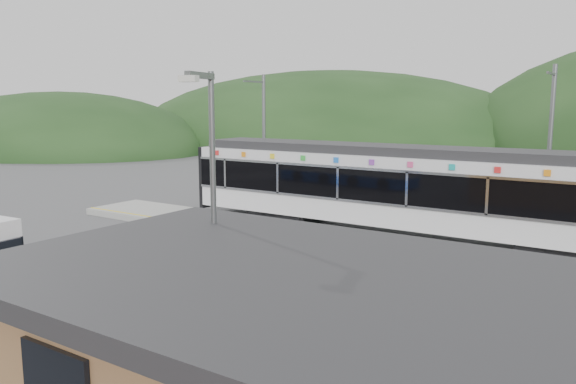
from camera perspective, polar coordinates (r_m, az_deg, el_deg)
The scene contains 9 objects.
ground at distance 19.74m, azimuth -0.47°, elevation -7.11°, with size 120.00×120.00×0.00m, color #4C4C4F.
hills at distance 22.18m, azimuth 21.03°, elevation -5.92°, with size 146.00×149.00×26.00m.
platform at distance 22.42m, azimuth 4.25°, elevation -4.78°, with size 26.00×3.20×0.30m, color #9E9E99.
yellow_line at distance 21.29m, azimuth 2.54°, elevation -5.08°, with size 26.00×0.10×0.01m, color yellow.
train at distance 23.55m, azimuth 12.21°, elevation 0.44°, with size 20.44×3.01×3.74m.
catenary_mast_west at distance 30.05m, azimuth -2.50°, elevation 5.46°, with size 0.18×1.80×7.00m.
catenary_mast_east at distance 24.65m, azimuth 25.00°, elevation 3.89°, with size 0.18×1.80×7.00m.
station_shelter at distance 9.03m, azimuth -0.64°, elevation -16.58°, with size 9.20×6.20×3.00m.
lamp_post at distance 11.55m, azimuth -8.00°, elevation -0.19°, with size 0.38×1.10×6.09m.
Camera 1 is at (10.56, -15.76, 5.44)m, focal length 35.00 mm.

